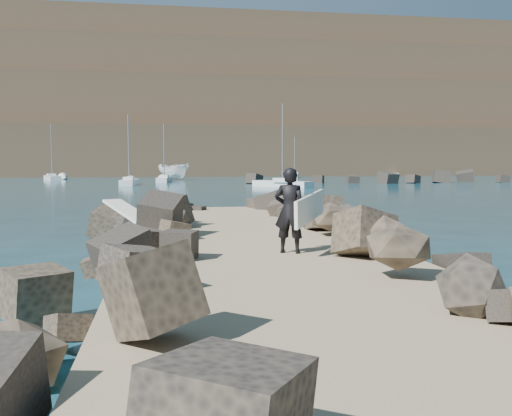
% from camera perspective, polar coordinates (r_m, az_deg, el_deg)
% --- Properties ---
extents(ground, '(800.00, 800.00, 0.00)m').
position_cam_1_polar(ground, '(14.48, -0.63, -5.62)').
color(ground, '#0F384C').
rests_on(ground, ground).
extents(jetty, '(6.00, 26.00, 0.60)m').
position_cam_1_polar(jetty, '(12.48, 0.73, -5.86)').
color(jetty, '#8C7759').
rests_on(jetty, ground).
extents(riprap_left, '(2.60, 22.00, 1.00)m').
position_cam_1_polar(riprap_left, '(12.79, -12.62, -4.81)').
color(riprap_left, black).
rests_on(riprap_left, ground).
extents(riprap_right, '(2.60, 22.00, 1.00)m').
position_cam_1_polar(riprap_right, '(13.71, 12.43, -4.18)').
color(riprap_right, black).
rests_on(riprap_right, ground).
extents(breakwater_secondary, '(52.00, 4.00, 1.20)m').
position_cam_1_polar(breakwater_secondary, '(78.45, 19.16, 2.86)').
color(breakwater_secondary, black).
rests_on(breakwater_secondary, ground).
extents(headland, '(360.00, 140.00, 32.00)m').
position_cam_1_polar(headland, '(175.04, -5.16, 8.93)').
color(headland, '#2D4919').
rests_on(headland, ground).
extents(surfboard_resting, '(1.63, 2.35, 0.08)m').
position_cam_1_polar(surfboard_resting, '(17.00, -12.70, -0.68)').
color(surfboard_resting, white).
rests_on(surfboard_resting, riprap_left).
extents(boat_imported, '(5.92, 6.68, 2.52)m').
position_cam_1_polar(boat_imported, '(86.88, -8.20, 3.64)').
color(boat_imported, white).
rests_on(boat_imported, ground).
extents(surfer_with_board, '(1.43, 2.05, 1.85)m').
position_cam_1_polar(surfer_with_board, '(12.34, 3.69, -0.21)').
color(surfer_with_board, black).
rests_on(surfer_with_board, jetty).
extents(sailboat_b, '(2.19, 6.51, 7.78)m').
position_cam_1_polar(sailboat_b, '(76.47, -9.15, 2.83)').
color(sailboat_b, silver).
rests_on(sailboat_b, ground).
extents(sailboat_d, '(2.81, 5.93, 7.13)m').
position_cam_1_polar(sailboat_d, '(98.11, 3.88, 3.24)').
color(sailboat_d, silver).
rests_on(sailboat_d, ground).
extents(sailboat_a, '(1.87, 6.85, 8.21)m').
position_cam_1_polar(sailboat_a, '(67.09, -12.57, 2.55)').
color(sailboat_a, silver).
rests_on(sailboat_a, ground).
extents(sailboat_e, '(3.67, 7.03, 8.35)m').
position_cam_1_polar(sailboat_e, '(89.69, -19.71, 2.86)').
color(sailboat_e, silver).
rests_on(sailboat_e, ground).
extents(sailboat_f, '(2.34, 5.97, 7.17)m').
position_cam_1_polar(sailboat_f, '(114.13, 13.04, 3.31)').
color(sailboat_f, silver).
rests_on(sailboat_f, ground).
extents(sailboat_c, '(5.68, 6.96, 8.91)m').
position_cam_1_polar(sailboat_c, '(60.44, 2.66, 2.44)').
color(sailboat_c, silver).
rests_on(sailboat_c, ground).
extents(headland_buildings, '(137.50, 30.50, 5.00)m').
position_cam_1_polar(headland_buildings, '(170.29, -2.64, 15.16)').
color(headland_buildings, white).
rests_on(headland_buildings, headland).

